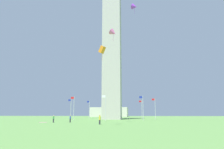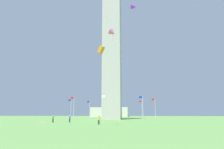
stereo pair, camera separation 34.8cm
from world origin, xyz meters
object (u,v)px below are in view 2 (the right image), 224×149
at_px(flagpole_ne, 74,107).
at_px(flagpole_sw, 142,108).
at_px(flagpole_s, 155,108).
at_px(kite_purple_delta, 134,7).
at_px(flagpole_n, 71,108).
at_px(kite_pink_delta, 113,33).
at_px(flagpole_se, 143,107).
at_px(kite_orange_box, 101,50).
at_px(picnic_blanket_near_first_person, 43,122).
at_px(flagpole_nw, 89,109).
at_px(flagpole_e, 105,106).
at_px(person_yellow_shirt, 99,119).
at_px(obelisk_monument, 112,39).
at_px(flagpole_w, 116,109).
at_px(person_blue_shirt, 70,119).
at_px(person_green_shirt, 53,119).
at_px(distant_building, 110,112).

distance_m(flagpole_ne, flagpole_sw, 29.84).
height_order(flagpole_s, kite_purple_delta, kite_purple_delta).
xyz_separation_m(flagpole_n, kite_pink_delta, (-18.54, 26.58, 17.09)).
bearing_deg(flagpole_se, kite_orange_box, 75.77).
bearing_deg(picnic_blanket_near_first_person, flagpole_nw, -92.63).
height_order(flagpole_e, kite_pink_delta, kite_pink_delta).
height_order(person_yellow_shirt, kite_orange_box, kite_orange_box).
relative_size(flagpole_e, kite_purple_delta, 2.36).
height_order(flagpole_e, kite_orange_box, kite_orange_box).
bearing_deg(flagpole_se, flagpole_e, 22.50).
bearing_deg(flagpole_e, flagpole_sw, -112.50).
height_order(obelisk_monument, flagpole_w, obelisk_monument).
distance_m(flagpole_e, flagpole_sw, 27.57).
bearing_deg(flagpole_s, person_blue_shirt, 52.35).
height_order(flagpole_e, flagpole_w, same).
xyz_separation_m(flagpole_n, picnic_blanket_near_first_person, (-2.62, 27.63, -4.00)).
distance_m(person_green_shirt, kite_orange_box, 20.68).
distance_m(flagpole_s, person_blue_shirt, 34.53).
xyz_separation_m(flagpole_s, flagpole_w, (14.92, -14.92, 0.00)).
height_order(obelisk_monument, kite_purple_delta, obelisk_monument).
bearing_deg(kite_orange_box, flagpole_e, -82.61).
xyz_separation_m(kite_purple_delta, distant_building, (19.27, -93.24, -27.58)).
relative_size(flagpole_s, flagpole_w, 1.00).
relative_size(flagpole_n, kite_orange_box, 2.75).
height_order(person_green_shirt, person_blue_shirt, person_blue_shirt).
xyz_separation_m(flagpole_sw, kite_pink_delta, (6.93, 37.13, 17.09)).
distance_m(flagpole_s, flagpole_nw, 27.57).
bearing_deg(obelisk_monument, person_yellow_shirt, 93.43).
height_order(flagpole_ne, flagpole_s, same).
xyz_separation_m(person_yellow_shirt, kite_purple_delta, (-6.61, -14.98, 29.84)).
bearing_deg(flagpole_nw, flagpole_se, 135.00).
bearing_deg(flagpole_n, flagpole_nw, -112.50).
height_order(flagpole_n, flagpole_s, same).
bearing_deg(flagpole_sw, flagpole_e, 67.50).
bearing_deg(obelisk_monument, flagpole_w, -89.75).
bearing_deg(obelisk_monument, person_green_shirt, 71.47).
relative_size(flagpole_ne, flagpole_w, 1.00).
bearing_deg(kite_pink_delta, flagpole_nw, -69.11).
relative_size(obelisk_monument, flagpole_ne, 8.09).
distance_m(flagpole_w, person_yellow_shirt, 50.79).
bearing_deg(flagpole_e, person_blue_shirt, 63.70).
relative_size(person_blue_shirt, distant_building, 0.07).
height_order(person_green_shirt, distant_building, distant_building).
bearing_deg(kite_orange_box, flagpole_n, -65.39).
relative_size(flagpole_nw, kite_pink_delta, 2.28).
bearing_deg(kite_orange_box, flagpole_sw, -98.35).
bearing_deg(flagpole_sw, distant_building, -71.27).
height_order(flagpole_e, flagpole_nw, same).
distance_m(flagpole_n, kite_orange_box, 44.38).
bearing_deg(flagpole_w, flagpole_se, 112.50).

